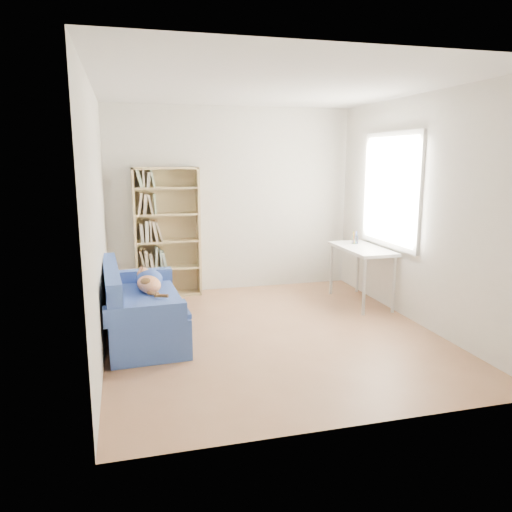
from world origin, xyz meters
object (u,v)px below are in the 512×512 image
(sofa, at_px, (140,309))
(desk, at_px, (362,253))
(pen_cup, at_px, (355,239))
(bookshelf, at_px, (167,238))

(sofa, distance_m, desk, 2.94)
(desk, height_order, pen_cup, pen_cup)
(pen_cup, bearing_deg, sofa, -164.09)
(sofa, xyz_separation_m, pen_cup, (2.89, 0.83, 0.51))
(sofa, distance_m, pen_cup, 3.05)
(bookshelf, height_order, desk, bookshelf)
(desk, bearing_deg, sofa, -169.11)
(bookshelf, bearing_deg, sofa, -105.78)
(bookshelf, relative_size, desk, 1.62)
(desk, distance_m, pen_cup, 0.31)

